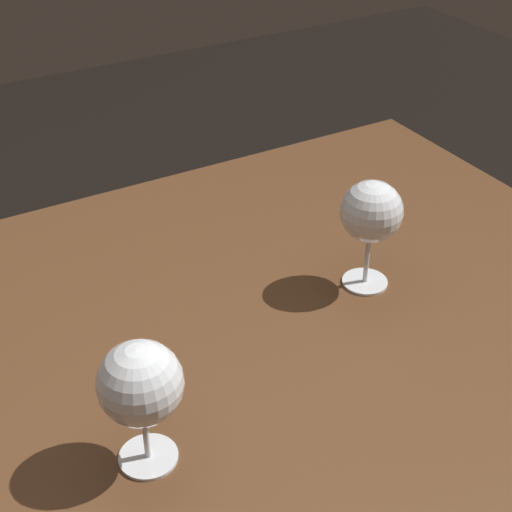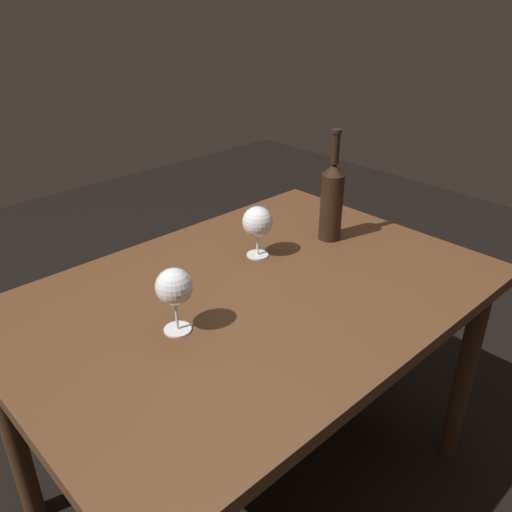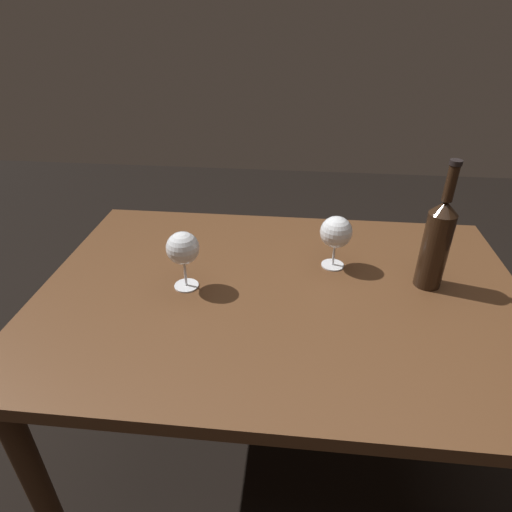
% 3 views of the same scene
% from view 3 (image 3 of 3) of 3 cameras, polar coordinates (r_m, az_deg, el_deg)
% --- Properties ---
extents(ground_plane, '(6.00, 6.00, 0.00)m').
position_cam_3_polar(ground_plane, '(1.71, 2.44, -25.12)').
color(ground_plane, black).
extents(dining_table, '(1.30, 0.90, 0.74)m').
position_cam_3_polar(dining_table, '(1.22, 3.11, -7.90)').
color(dining_table, '#56351E').
rests_on(dining_table, ground).
extents(wine_glass_left, '(0.09, 0.09, 0.16)m').
position_cam_3_polar(wine_glass_left, '(1.13, -9.64, 0.88)').
color(wine_glass_left, white).
rests_on(wine_glass_left, dining_table).
extents(wine_glass_right, '(0.09, 0.09, 0.16)m').
position_cam_3_polar(wine_glass_right, '(1.24, 10.53, 3.02)').
color(wine_glass_right, white).
rests_on(wine_glass_right, dining_table).
extents(wine_bottle, '(0.07, 0.07, 0.35)m').
position_cam_3_polar(wine_bottle, '(1.21, 22.74, 1.76)').
color(wine_bottle, black).
rests_on(wine_bottle, dining_table).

